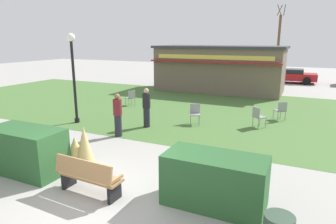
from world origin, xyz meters
TOP-DOWN VIEW (x-y plane):
  - ground_plane at (0.00, 0.00)m, footprint 80.00×80.00m
  - lawn_patch at (0.00, 10.13)m, footprint 36.00×12.00m
  - park_bench at (-0.45, 0.25)m, footprint 1.72×0.61m
  - hedge_left at (-2.87, 0.53)m, footprint 2.26×1.10m
  - hedge_right at (2.43, 1.12)m, footprint 2.26×1.10m
  - ornamental_grass_behind_left at (-1.52, 1.40)m, footprint 0.64×0.64m
  - ornamental_grass_behind_right at (-1.83, 1.35)m, footprint 0.79×0.79m
  - lamppost_mid at (-5.21, 5.15)m, footprint 0.36×0.36m
  - food_kiosk at (-1.75, 16.34)m, footprint 9.14×4.25m
  - cafe_chair_west at (-0.27, 7.23)m, footprint 0.57×0.57m
  - cafe_chair_east at (3.15, 9.49)m, footprint 0.62×0.62m
  - cafe_chair_center at (-4.85, 9.19)m, footprint 0.60×0.60m
  - cafe_chair_north at (2.36, 7.85)m, footprint 0.62×0.62m
  - person_strolling at (-2.37, 4.32)m, footprint 0.34×0.34m
  - person_standing at (-1.98, 5.89)m, footprint 0.34×0.34m
  - parked_car_west_slot at (-2.55, 23.12)m, footprint 4.28×2.22m
  - parked_car_center_slot at (2.76, 23.12)m, footprint 4.25×2.16m
  - tree_left_bg at (0.87, 30.83)m, footprint 0.91×0.96m

SIDE VIEW (x-z plane):
  - ground_plane at x=0.00m, z-range 0.00..0.00m
  - lawn_patch at x=0.00m, z-range 0.00..0.01m
  - ornamental_grass_behind_right at x=-1.83m, z-range 0.00..0.95m
  - park_bench at x=-0.45m, z-range 0.01..0.96m
  - cafe_chair_west at x=-0.27m, z-range 0.08..0.97m
  - cafe_chair_east at x=3.15m, z-range 0.08..0.97m
  - cafe_chair_center at x=-4.85m, z-range 0.08..0.97m
  - cafe_chair_north at x=2.36m, z-range 0.08..0.97m
  - hedge_right at x=2.43m, z-range 0.00..1.18m
  - hedge_left at x=-2.87m, z-range 0.00..1.28m
  - ornamental_grass_behind_left at x=-1.52m, z-range 0.00..1.28m
  - parked_car_west_slot at x=-2.55m, z-range 0.04..1.24m
  - parked_car_center_slot at x=2.76m, z-range 0.04..1.24m
  - person_strolling at x=-2.37m, z-range 0.02..1.71m
  - person_standing at x=-1.98m, z-range 0.02..1.71m
  - food_kiosk at x=-1.75m, z-range 0.01..3.27m
  - lamppost_mid at x=-5.21m, z-range 0.52..4.48m
  - tree_left_bg at x=0.87m, z-range -0.37..7.00m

